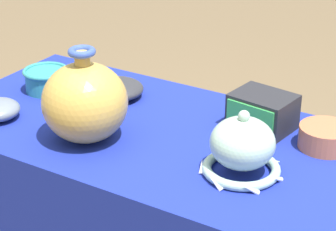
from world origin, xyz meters
TOP-DOWN VIEW (x-y plane):
  - display_table at (0.00, -0.02)m, footprint 1.32×0.60m
  - vase_tall_bulbous at (-0.20, -0.13)m, footprint 0.21×0.21m
  - vase_dome_bell at (0.20, -0.08)m, footprint 0.19×0.20m
  - mosaic_tile_box at (0.15, 0.15)m, footprint 0.17×0.14m
  - cup_wide_teal at (-0.48, 0.05)m, footprint 0.13×0.13m
  - bowl_shallow_charcoal at (-0.28, 0.12)m, footprint 0.16×0.16m
  - pot_squat_terracotta at (0.32, 0.14)m, footprint 0.13×0.13m

SIDE VIEW (x-z plane):
  - display_table at x=0.00m, z-range 0.27..0.97m
  - bowl_shallow_charcoal at x=-0.28m, z-range 0.70..0.75m
  - pot_squat_terracotta at x=0.32m, z-range 0.70..0.76m
  - cup_wide_teal at x=-0.48m, z-range 0.70..0.77m
  - mosaic_tile_box at x=0.15m, z-range 0.70..0.79m
  - vase_dome_bell at x=0.20m, z-range 0.68..0.84m
  - vase_tall_bulbous at x=-0.20m, z-range 0.68..0.92m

